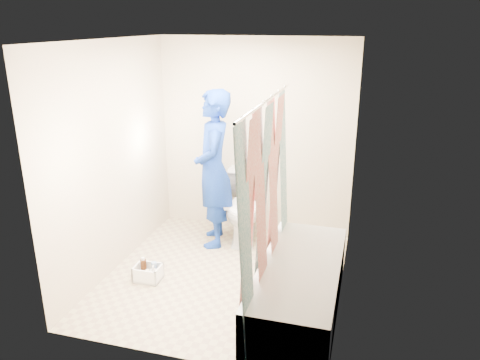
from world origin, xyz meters
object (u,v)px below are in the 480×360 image
(bathtub, at_px, (299,287))
(toilet, at_px, (244,207))
(cleaning_caddy, at_px, (149,274))
(plumber, at_px, (214,169))

(bathtub, height_order, toilet, toilet)
(cleaning_caddy, bearing_deg, bathtub, -6.91)
(bathtub, distance_m, cleaning_caddy, 1.60)
(toilet, distance_m, plumber, 0.63)
(bathtub, relative_size, cleaning_caddy, 6.36)
(bathtub, bearing_deg, plumber, 135.68)
(toilet, relative_size, cleaning_caddy, 2.98)
(plumber, bearing_deg, toilet, 103.40)
(bathtub, height_order, cleaning_caddy, bathtub)
(toilet, bearing_deg, plumber, -160.35)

